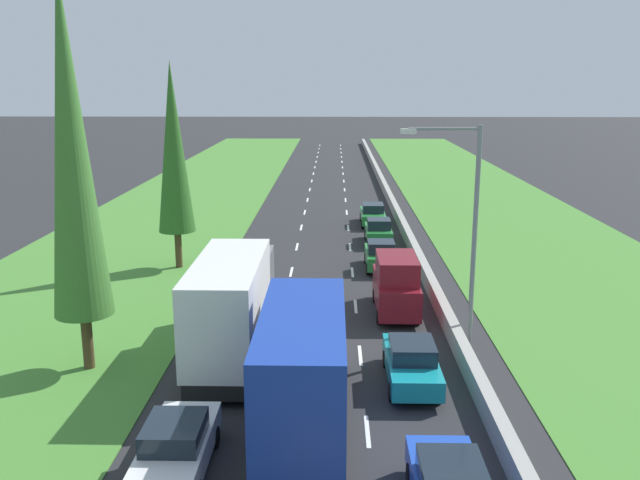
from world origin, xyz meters
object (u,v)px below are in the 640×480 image
(poplar_tree_second, at_px, (71,147))
(green_sedan_right_lane, at_px, (373,214))
(teal_sedan_right_lane, at_px, (411,362))
(maroon_van_right_lane, at_px, (396,285))
(blue_box_truck_centre_lane, at_px, (304,366))
(green_hatchback_right_lane, at_px, (381,255))
(poplar_tree_third, at_px, (174,149))
(white_sedan_left_lane, at_px, (176,447))
(green_hatchback_right_lane_sixth, at_px, (378,231))
(street_light_mast, at_px, (467,220))
(white_box_truck_left_lane, at_px, (233,304))

(poplar_tree_second, bearing_deg, green_sedan_right_lane, 65.31)
(teal_sedan_right_lane, relative_size, poplar_tree_second, 0.31)
(maroon_van_right_lane, xyz_separation_m, blue_box_truck_centre_lane, (-3.82, -11.07, 0.78))
(green_hatchback_right_lane, bearing_deg, blue_box_truck_centre_lane, -100.92)
(green_hatchback_right_lane, height_order, poplar_tree_third, poplar_tree_third)
(white_sedan_left_lane, relative_size, teal_sedan_right_lane, 1.00)
(teal_sedan_right_lane, height_order, poplar_tree_third, poplar_tree_third)
(green_hatchback_right_lane, distance_m, green_hatchback_right_lane_sixth, 6.41)
(green_hatchback_right_lane, bearing_deg, poplar_tree_third, 179.49)
(blue_box_truck_centre_lane, distance_m, street_light_mast, 10.26)
(white_sedan_left_lane, relative_size, poplar_tree_second, 0.31)
(green_sedan_right_lane, bearing_deg, poplar_tree_third, -134.15)
(maroon_van_right_lane, xyz_separation_m, street_light_mast, (2.43, -3.52, 3.83))
(poplar_tree_third, bearing_deg, maroon_van_right_lane, -32.84)
(green_hatchback_right_lane, bearing_deg, poplar_tree_second, -130.31)
(teal_sedan_right_lane, bearing_deg, maroon_van_right_lane, 89.18)
(teal_sedan_right_lane, height_order, maroon_van_right_lane, maroon_van_right_lane)
(white_sedan_left_lane, distance_m, teal_sedan_right_lane, 9.28)
(green_hatchback_right_lane, distance_m, blue_box_truck_centre_lane, 19.09)
(white_sedan_left_lane, height_order, green_hatchback_right_lane, green_hatchback_right_lane)
(poplar_tree_second, height_order, poplar_tree_third, poplar_tree_second)
(blue_box_truck_centre_lane, distance_m, poplar_tree_second, 11.38)
(green_hatchback_right_lane, xyz_separation_m, street_light_mast, (2.63, -11.15, 4.40))
(white_box_truck_left_lane, bearing_deg, poplar_tree_second, -167.14)
(white_sedan_left_lane, distance_m, green_hatchback_right_lane, 22.27)
(blue_box_truck_centre_lane, bearing_deg, green_sedan_right_lane, 82.97)
(street_light_mast, bearing_deg, blue_box_truck_centre_lane, -129.59)
(poplar_tree_third, height_order, street_light_mast, poplar_tree_third)
(green_sedan_right_lane, bearing_deg, street_light_mast, -84.19)
(white_box_truck_left_lane, relative_size, street_light_mast, 1.04)
(green_hatchback_right_lane, relative_size, poplar_tree_second, 0.27)
(poplar_tree_second, xyz_separation_m, poplar_tree_third, (0.23, 14.25, -1.44))
(white_box_truck_left_lane, height_order, blue_box_truck_centre_lane, same)
(white_box_truck_left_lane, distance_m, street_light_mast, 9.93)
(green_hatchback_right_lane, xyz_separation_m, green_sedan_right_lane, (0.23, 12.46, -0.02))
(green_hatchback_right_lane, distance_m, green_sedan_right_lane, 12.47)
(white_sedan_left_lane, xyz_separation_m, street_light_mast, (9.68, 9.98, 4.42))
(teal_sedan_right_lane, relative_size, poplar_tree_third, 0.38)
(blue_box_truck_centre_lane, bearing_deg, maroon_van_right_lane, 70.98)
(maroon_van_right_lane, height_order, white_box_truck_left_lane, white_box_truck_left_lane)
(green_hatchback_right_lane, height_order, green_hatchback_right_lane_sixth, same)
(green_hatchback_right_lane, relative_size, street_light_mast, 0.43)
(white_sedan_left_lane, height_order, poplar_tree_third, poplar_tree_third)
(green_hatchback_right_lane, height_order, white_box_truck_left_lane, white_box_truck_left_lane)
(green_hatchback_right_lane, height_order, green_sedan_right_lane, green_hatchback_right_lane)
(poplar_tree_second, relative_size, poplar_tree_third, 1.24)
(white_sedan_left_lane, relative_size, blue_box_truck_centre_lane, 0.48)
(maroon_van_right_lane, xyz_separation_m, white_box_truck_left_lane, (-6.86, -5.30, 0.78))
(white_box_truck_left_lane, relative_size, poplar_tree_third, 0.80)
(green_hatchback_right_lane_sixth, height_order, green_sedan_right_lane, green_hatchback_right_lane_sixth)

